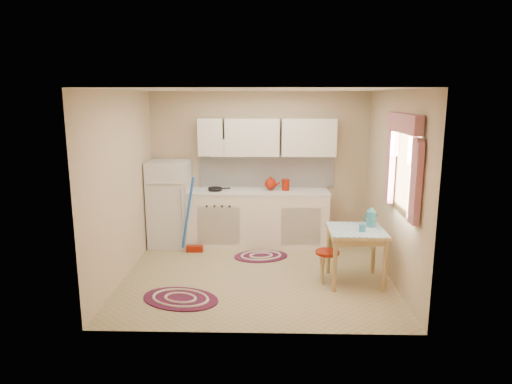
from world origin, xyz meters
TOP-DOWN VIEW (x-y plane):
  - room_shell at (0.16, 0.24)m, footprint 3.64×3.60m
  - fridge at (-1.45, 1.25)m, footprint 0.65×0.60m
  - broom at (-1.01, 0.90)m, footprint 0.29×0.13m
  - base_cabinets at (-0.00, 1.30)m, footprint 2.25×0.60m
  - countertop at (-0.00, 1.30)m, footprint 2.27×0.62m
  - frying_pan at (-0.71, 1.25)m, footprint 0.28×0.28m
  - red_kettle at (0.19, 1.30)m, footprint 0.26×0.25m
  - red_canister at (0.44, 1.30)m, footprint 0.13×0.13m
  - table at (1.30, -0.23)m, footprint 0.72×0.72m
  - stool at (0.93, -0.22)m, footprint 0.40×0.40m
  - coffee_pot at (1.51, -0.11)m, footprint 0.18×0.17m
  - mug at (1.35, -0.33)m, footprint 0.10×0.10m
  - rug_center at (0.05, 0.70)m, footprint 0.92×0.70m
  - rug_left at (-0.91, -0.82)m, footprint 1.11×0.90m

SIDE VIEW (x-z plane):
  - rug_center at x=0.05m, z-range 0.00..0.02m
  - rug_left at x=-0.91m, z-range 0.00..0.02m
  - stool at x=0.93m, z-range 0.00..0.42m
  - table at x=1.30m, z-range 0.00..0.72m
  - base_cabinets at x=0.00m, z-range 0.00..0.88m
  - broom at x=-1.01m, z-range 0.00..1.20m
  - fridge at x=-1.45m, z-range 0.00..1.40m
  - mug at x=1.35m, z-range 0.72..0.82m
  - coffee_pot at x=1.51m, z-range 0.72..1.01m
  - countertop at x=0.00m, z-range 0.88..0.92m
  - frying_pan at x=-0.71m, z-range 0.92..0.97m
  - red_canister at x=0.44m, z-range 0.92..1.08m
  - red_kettle at x=0.19m, z-range 0.92..1.13m
  - room_shell at x=0.16m, z-range 0.34..2.86m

